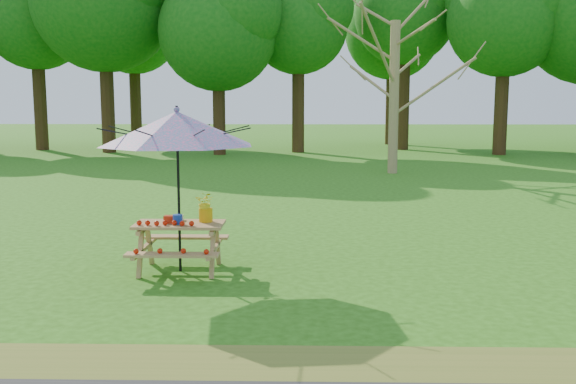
{
  "coord_description": "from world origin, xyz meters",
  "views": [
    {
      "loc": [
        2.13,
        -8.02,
        2.29
      ],
      "look_at": [
        1.94,
        0.5,
        1.1
      ],
      "focal_mm": 40.0,
      "sensor_mm": 36.0,
      "label": 1
    }
  ],
  "objects": [
    {
      "name": "ground",
      "position": [
        0.0,
        0.0,
        0.0
      ],
      "size": [
        120.0,
        120.0,
        0.0
      ],
      "primitive_type": "plane",
      "color": "#2B6112",
      "rests_on": "ground"
    },
    {
      "name": "drygrass_strip",
      "position": [
        0.0,
        -2.8,
        0.0
      ],
      "size": [
        120.0,
        1.2,
        0.01
      ],
      "primitive_type": "cube",
      "color": "olive",
      "rests_on": "ground"
    },
    {
      "name": "picnic_table",
      "position": [
        0.47,
        0.5,
        0.33
      ],
      "size": [
        1.2,
        1.32,
        0.67
      ],
      "color": "#A56C4A",
      "rests_on": "ground"
    },
    {
      "name": "patio_umbrella",
      "position": [
        0.47,
        0.5,
        1.95
      ],
      "size": [
        2.63,
        2.63,
        2.25
      ],
      "color": "black",
      "rests_on": "ground"
    },
    {
      "name": "produce_bins",
      "position": [
        0.41,
        0.52,
        0.72
      ],
      "size": [
        0.27,
        0.4,
        0.13
      ],
      "color": "#B92B0E",
      "rests_on": "picnic_table"
    },
    {
      "name": "tomatoes_row",
      "position": [
        0.32,
        0.32,
        0.71
      ],
      "size": [
        0.77,
        0.13,
        0.07
      ],
      "primitive_type": null,
      "color": "red",
      "rests_on": "picnic_table"
    },
    {
      "name": "flower_bucket",
      "position": [
        0.81,
        0.6,
        0.89
      ],
      "size": [
        0.3,
        0.27,
        0.41
      ],
      "color": "#E5A30C",
      "rests_on": "picnic_table"
    }
  ]
}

